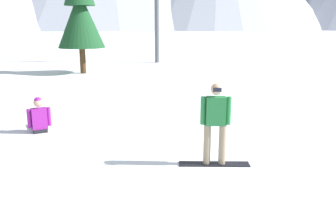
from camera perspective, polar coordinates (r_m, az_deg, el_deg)
name	(u,v)px	position (r m, az deg, el deg)	size (l,w,h in m)	color
snowboarder_midground	(215,122)	(7.56, 7.48, -1.65)	(1.51, 0.38, 1.76)	black
snowboarder_background	(38,119)	(10.74, -19.75, -0.99)	(1.11, 1.77, 0.99)	black
pine_tree_tall	(80,9)	(22.65, -13.72, 15.56)	(2.78, 2.78, 6.99)	#472D19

